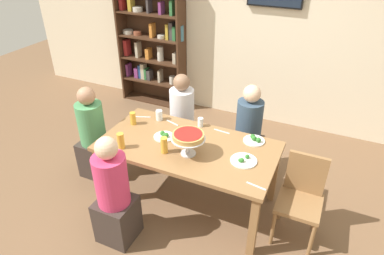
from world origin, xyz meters
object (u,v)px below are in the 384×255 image
(beer_glass_amber_tall, at_px, (164,145))
(cutlery_spare_fork, at_px, (172,123))
(deep_dish_pizza_stand, at_px, (188,137))
(cutlery_fork_far, at_px, (256,186))
(diner_far_left, at_px, (182,123))
(water_glass_clear_far, at_px, (200,122))
(bookshelf, at_px, (152,36))
(salad_plate_far_diner, at_px, (164,136))
(beer_glass_amber_spare, at_px, (133,118))
(salad_plate_near_diner, at_px, (244,160))
(salad_plate_spare, at_px, (254,140))
(beer_glass_amber_short, at_px, (121,141))
(diner_far_right, at_px, (248,136))
(diner_head_west, at_px, (94,139))
(chair_head_east, at_px, (301,195))
(cutlery_fork_near, at_px, (107,142))
(water_glass_clear_near, at_px, (159,115))
(cutlery_knife_near, at_px, (222,131))
(dining_table, at_px, (188,152))
(cutlery_knife_far, at_px, (143,117))
(diner_near_left, at_px, (114,198))

(beer_glass_amber_tall, distance_m, cutlery_spare_fork, 0.57)
(deep_dish_pizza_stand, height_order, cutlery_fork_far, deep_dish_pizza_stand)
(diner_far_left, relative_size, water_glass_clear_far, 11.41)
(bookshelf, distance_m, salad_plate_far_diner, 2.40)
(diner_far_left, bearing_deg, beer_glass_amber_spare, -25.81)
(bookshelf, height_order, salad_plate_near_diner, bookshelf)
(salad_plate_spare, distance_m, beer_glass_amber_short, 1.34)
(salad_plate_far_diner, bearing_deg, deep_dish_pizza_stand, -24.26)
(deep_dish_pizza_stand, relative_size, beer_glass_amber_spare, 2.34)
(salad_plate_far_diner, relative_size, cutlery_spare_fork, 1.19)
(diner_far_right, distance_m, diner_head_west, 1.81)
(diner_far_right, bearing_deg, water_glass_clear_far, -47.94)
(beer_glass_amber_tall, bearing_deg, diner_head_west, 169.75)
(chair_head_east, bearing_deg, diner_far_right, -45.42)
(diner_head_west, distance_m, water_glass_clear_far, 1.28)
(cutlery_fork_far, bearing_deg, cutlery_spare_fork, 160.09)
(diner_far_right, distance_m, beer_glass_amber_spare, 1.35)
(cutlery_fork_near, bearing_deg, diner_head_west, 161.13)
(water_glass_clear_near, bearing_deg, cutlery_fork_near, -113.15)
(cutlery_fork_far, distance_m, cutlery_spare_fork, 1.31)
(diner_head_west, height_order, cutlery_fork_far, diner_head_west)
(bookshelf, bearing_deg, salad_plate_far_diner, -56.98)
(salad_plate_spare, relative_size, cutlery_fork_far, 1.22)
(cutlery_knife_near, bearing_deg, beer_glass_amber_short, 46.49)
(salad_plate_near_diner, relative_size, cutlery_fork_far, 1.40)
(diner_head_west, distance_m, deep_dish_pizza_stand, 1.36)
(beer_glass_amber_short, distance_m, cutlery_fork_far, 1.38)
(diner_far_right, relative_size, diner_far_left, 1.00)
(salad_plate_far_diner, xyz_separation_m, beer_glass_amber_spare, (-0.44, 0.10, 0.05))
(salad_plate_far_diner, relative_size, cutlery_knife_near, 1.19)
(diner_head_west, distance_m, cutlery_spare_fork, 0.96)
(water_glass_clear_near, bearing_deg, deep_dish_pizza_stand, -38.51)
(dining_table, height_order, cutlery_knife_far, cutlery_knife_far)
(chair_head_east, relative_size, salad_plate_near_diner, 3.45)
(beer_glass_amber_spare, bearing_deg, cutlery_knife_near, 15.27)
(bookshelf, bearing_deg, water_glass_clear_far, -46.39)
(diner_near_left, height_order, cutlery_spare_fork, diner_near_left)
(bookshelf, relative_size, deep_dish_pizza_stand, 6.63)
(chair_head_east, height_order, cutlery_knife_near, chair_head_east)
(diner_head_west, bearing_deg, bookshelf, 100.25)
(bookshelf, distance_m, salad_plate_near_diner, 3.00)
(deep_dish_pizza_stand, height_order, cutlery_spare_fork, deep_dish_pizza_stand)
(diner_near_left, height_order, cutlery_fork_near, diner_near_left)
(diner_near_left, relative_size, water_glass_clear_far, 11.41)
(salad_plate_spare, bearing_deg, deep_dish_pizza_stand, -137.53)
(salad_plate_near_diner, bearing_deg, beer_glass_amber_spare, 173.39)
(beer_glass_amber_spare, bearing_deg, diner_far_left, 64.19)
(diner_near_left, height_order, salad_plate_near_diner, diner_near_left)
(dining_table, distance_m, cutlery_spare_fork, 0.48)
(water_glass_clear_near, xyz_separation_m, cutlery_knife_near, (0.73, 0.06, -0.06))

